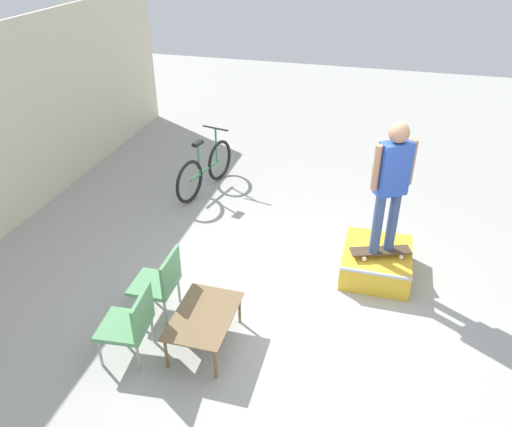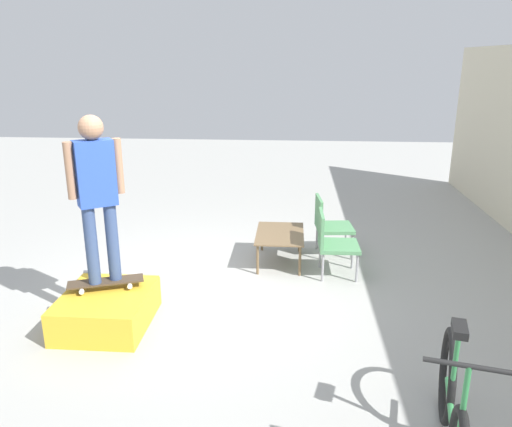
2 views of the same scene
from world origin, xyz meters
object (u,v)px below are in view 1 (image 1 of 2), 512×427
at_px(skate_ramp_box, 376,262).
at_px(person_skater, 392,179).
at_px(patio_chair_left, 131,322).
at_px(patio_chair_right, 160,281).
at_px(bicycle, 205,169).
at_px(coffee_table, 204,318).
at_px(skateboard_on_ramp, 381,251).

relative_size(skate_ramp_box, person_skater, 0.60).
relative_size(skate_ramp_box, patio_chair_left, 1.24).
relative_size(patio_chair_right, bicycle, 0.50).
bearing_deg(coffee_table, bicycle, 20.08).
distance_m(skate_ramp_box, skateboard_on_ramp, 0.29).
height_order(skateboard_on_ramp, person_skater, person_skater).
distance_m(skateboard_on_ramp, patio_chair_left, 3.32).
bearing_deg(bicycle, patio_chair_left, -158.60).
relative_size(coffee_table, patio_chair_right, 1.14).
relative_size(patio_chair_left, bicycle, 0.50).
height_order(person_skater, bicycle, person_skater).
xyz_separation_m(skate_ramp_box, coffee_table, (-1.88, 1.81, 0.21)).
bearing_deg(skate_ramp_box, patio_chair_right, 120.96).
height_order(coffee_table, patio_chair_left, patio_chair_left).
distance_m(coffee_table, patio_chair_left, 0.79).
xyz_separation_m(person_skater, patio_chair_left, (-2.14, 2.54, -1.03)).
bearing_deg(person_skater, skate_ramp_box, 71.89).
bearing_deg(patio_chair_right, patio_chair_left, -1.38).
xyz_separation_m(skateboard_on_ramp, patio_chair_left, (-2.14, 2.54, 0.03)).
bearing_deg(skate_ramp_box, patio_chair_left, 131.86).
bearing_deg(patio_chair_right, skateboard_on_ramp, 117.40).
xyz_separation_m(patio_chair_right, bicycle, (3.21, 0.61, -0.08)).
relative_size(coffee_table, patio_chair_left, 1.14).
xyz_separation_m(skate_ramp_box, person_skater, (-0.11, -0.03, 1.34)).
bearing_deg(bicycle, skate_ramp_box, -106.03).
distance_m(skateboard_on_ramp, patio_chair_right, 2.90).
bearing_deg(patio_chair_left, person_skater, 124.50).
xyz_separation_m(skateboard_on_ramp, bicycle, (1.82, 3.15, -0.05)).
relative_size(skateboard_on_ramp, bicycle, 0.48).
xyz_separation_m(skateboard_on_ramp, person_skater, (-0.00, 0.00, 1.07)).
bearing_deg(skateboard_on_ramp, coffee_table, -155.84).
xyz_separation_m(patio_chair_left, patio_chair_right, (0.74, -0.00, 0.00)).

